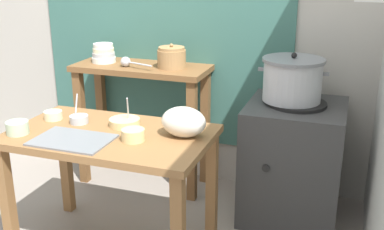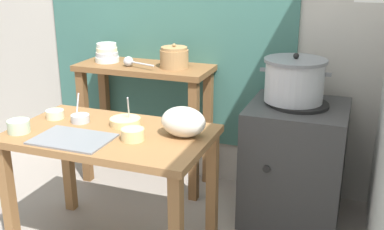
# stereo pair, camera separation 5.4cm
# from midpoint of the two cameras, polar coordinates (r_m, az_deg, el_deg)

# --- Properties ---
(wall_back) EXTENTS (4.40, 0.12, 2.60)m
(wall_back) POSITION_cam_midpoint_polar(r_m,az_deg,el_deg) (3.41, 1.31, 13.22)
(wall_back) COLOR #B2ADA3
(wall_back) RESTS_ON ground
(prep_table) EXTENTS (1.10, 0.66, 0.72)m
(prep_table) POSITION_cam_midpoint_polar(r_m,az_deg,el_deg) (2.64, -9.21, -4.30)
(prep_table) COLOR olive
(prep_table) RESTS_ON ground
(back_shelf_table) EXTENTS (0.96, 0.40, 0.90)m
(back_shelf_table) POSITION_cam_midpoint_polar(r_m,az_deg,el_deg) (3.40, -5.27, 2.41)
(back_shelf_table) COLOR brown
(back_shelf_table) RESTS_ON ground
(stove_block) EXTENTS (0.60, 0.61, 0.78)m
(stove_block) POSITION_cam_midpoint_polar(r_m,az_deg,el_deg) (3.09, 12.81, -5.57)
(stove_block) COLOR #383838
(stove_block) RESTS_ON ground
(steamer_pot) EXTENTS (0.43, 0.38, 0.30)m
(steamer_pot) POSITION_cam_midpoint_polar(r_m,az_deg,el_deg) (2.94, 12.83, 4.16)
(steamer_pot) COLOR #B7BABF
(steamer_pot) RESTS_ON stove_block
(clay_pot) EXTENTS (0.20, 0.20, 0.17)m
(clay_pot) POSITION_cam_midpoint_polar(r_m,az_deg,el_deg) (3.24, -1.74, 6.99)
(clay_pot) COLOR #A37A4C
(clay_pot) RESTS_ON back_shelf_table
(bowl_stack_enamel) EXTENTS (0.17, 0.17, 0.14)m
(bowl_stack_enamel) POSITION_cam_midpoint_polar(r_m,az_deg,el_deg) (3.48, -9.84, 7.39)
(bowl_stack_enamel) COLOR silver
(bowl_stack_enamel) RESTS_ON back_shelf_table
(ladle) EXTENTS (0.26, 0.11, 0.07)m
(ladle) POSITION_cam_midpoint_polar(r_m,az_deg,el_deg) (3.31, -7.12, 6.45)
(ladle) COLOR #B7BABF
(ladle) RESTS_ON back_shelf_table
(serving_tray) EXTENTS (0.40, 0.28, 0.01)m
(serving_tray) POSITION_cam_midpoint_polar(r_m,az_deg,el_deg) (2.52, -13.69, -2.85)
(serving_tray) COLOR slate
(serving_tray) RESTS_ON prep_table
(plastic_bag) EXTENTS (0.24, 0.17, 0.16)m
(plastic_bag) POSITION_cam_midpoint_polar(r_m,az_deg,el_deg) (2.47, -0.44, -0.83)
(plastic_bag) COLOR silver
(plastic_bag) RESTS_ON prep_table
(prep_bowl_0) EXTENTS (0.17, 0.17, 0.17)m
(prep_bowl_0) POSITION_cam_midpoint_polar(r_m,az_deg,el_deg) (2.68, -7.53, -0.76)
(prep_bowl_0) COLOR #E5C684
(prep_bowl_0) RESTS_ON prep_table
(prep_bowl_1) EXTENTS (0.11, 0.11, 0.17)m
(prep_bowl_1) POSITION_cam_midpoint_polar(r_m,az_deg,el_deg) (2.77, -12.88, -0.34)
(prep_bowl_1) COLOR #B7BABF
(prep_bowl_1) RESTS_ON prep_table
(prep_bowl_2) EXTENTS (0.11, 0.11, 0.05)m
(prep_bowl_2) POSITION_cam_midpoint_polar(r_m,az_deg,el_deg) (2.88, -15.78, 0.13)
(prep_bowl_2) COLOR beige
(prep_bowl_2) RESTS_ON prep_table
(prep_bowl_3) EXTENTS (0.12, 0.12, 0.06)m
(prep_bowl_3) POSITION_cam_midpoint_polar(r_m,az_deg,el_deg) (2.45, -6.59, -2.30)
(prep_bowl_3) COLOR #E5C684
(prep_bowl_3) RESTS_ON prep_table
(prep_bowl_4) EXTENTS (0.12, 0.12, 0.07)m
(prep_bowl_4) POSITION_cam_midpoint_polar(r_m,az_deg,el_deg) (2.70, -19.75, -1.25)
(prep_bowl_4) COLOR #B7D1AD
(prep_bowl_4) RESTS_ON prep_table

